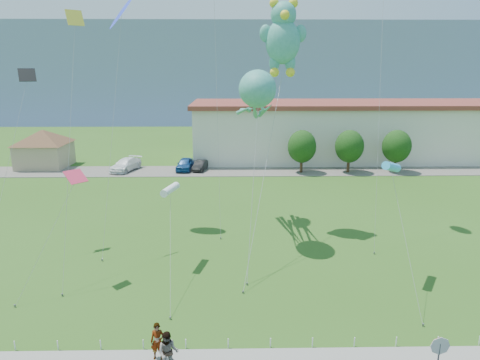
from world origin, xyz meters
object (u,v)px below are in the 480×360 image
(warehouse, at_px, (399,130))
(parked_car_white, at_px, (126,165))
(pavilion, at_px, (44,145))
(parked_car_blue, at_px, (185,164))
(stop_sign, at_px, (439,351))
(teddy_bear_kite, at_px, (283,36))
(parked_car_black, at_px, (200,165))
(octopus_kite, at_px, (257,98))
(pedestrian_left, at_px, (158,341))
(pedestrian_right, at_px, (168,352))

(warehouse, relative_size, parked_car_white, 11.38)
(pavilion, height_order, parked_car_blue, pavilion)
(parked_car_white, height_order, parked_car_blue, parked_car_blue)
(parked_car_white, bearing_deg, stop_sign, -42.22)
(parked_car_white, height_order, teddy_bear_kite, teddy_bear_kite)
(parked_car_blue, xyz_separation_m, parked_car_black, (1.97, -0.08, -0.15))
(octopus_kite, bearing_deg, warehouse, 53.81)
(pedestrian_left, xyz_separation_m, octopus_kite, (5.16, 14.71, 9.81))
(pedestrian_right, bearing_deg, pavilion, 119.48)
(parked_car_black, bearing_deg, warehouse, 27.31)
(warehouse, distance_m, parked_car_black, 30.38)
(stop_sign, bearing_deg, warehouse, 71.10)
(pedestrian_left, xyz_separation_m, parked_car_white, (-10.45, 37.53, -0.15))
(pavilion, distance_m, teddy_bear_kite, 39.09)
(warehouse, relative_size, teddy_bear_kite, 3.41)
(pedestrian_left, height_order, parked_car_white, pedestrian_left)
(warehouse, bearing_deg, pedestrian_left, -121.40)
(stop_sign, bearing_deg, pedestrian_right, 173.80)
(parked_car_blue, xyz_separation_m, octopus_kite, (7.94, -23.02, 9.95))
(pavilion, xyz_separation_m, parked_car_blue, (19.07, -2.40, -2.18))
(pedestrian_left, bearing_deg, stop_sign, -8.07)
(warehouse, xyz_separation_m, stop_sign, (-16.50, -48.21, -2.26))
(pavilion, distance_m, stop_sign, 53.90)
(parked_car_black, bearing_deg, pedestrian_right, -76.91)
(parked_car_white, bearing_deg, pavilion, -174.20)
(warehouse, bearing_deg, parked_car_white, -167.45)
(warehouse, relative_size, octopus_kite, 4.72)
(pavilion, bearing_deg, parked_car_blue, -7.17)
(teddy_bear_kite, bearing_deg, pavilion, 141.60)
(pavilion, height_order, pedestrian_left, pavilion)
(pavilion, bearing_deg, octopus_kite, -43.26)
(pedestrian_left, height_order, parked_car_blue, pedestrian_left)
(parked_car_blue, height_order, teddy_bear_kite, teddy_bear_kite)
(pedestrian_left, bearing_deg, parked_car_blue, 96.27)
(warehouse, bearing_deg, parked_car_blue, -164.81)
(pavilion, xyz_separation_m, teddy_bear_kite, (29.10, -23.06, 12.21))
(stop_sign, bearing_deg, octopus_kite, 111.13)
(pedestrian_left, bearing_deg, warehouse, 60.65)
(pedestrian_right, bearing_deg, parked_car_white, 106.83)
(pedestrian_right, xyz_separation_m, parked_car_black, (-1.42, 38.52, -0.37))
(pavilion, relative_size, warehouse, 0.15)
(stop_sign, xyz_separation_m, pedestrian_right, (-11.05, 1.20, -0.82))
(stop_sign, xyz_separation_m, pedestrian_left, (-11.65, 2.08, -0.89))
(octopus_kite, distance_m, teddy_bear_kite, 5.44)
(teddy_bear_kite, bearing_deg, stop_sign, -77.06)
(stop_sign, bearing_deg, teddy_bear_kite, 102.94)
(warehouse, bearing_deg, teddy_bear_kite, -125.72)
(pavilion, xyz_separation_m, pedestrian_left, (21.85, -40.12, -2.04))
(warehouse, distance_m, stop_sign, 51.00)
(pavilion, bearing_deg, stop_sign, -51.56)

